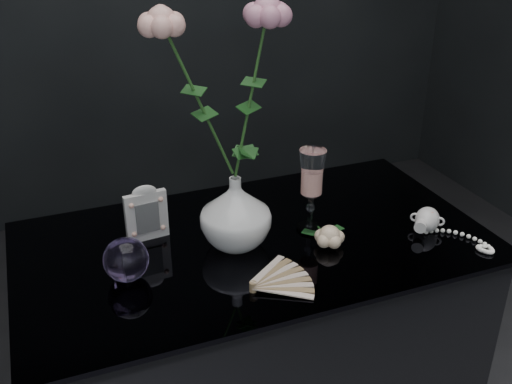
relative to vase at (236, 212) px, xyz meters
name	(u,v)px	position (x,y,z in m)	size (l,w,h in m)	color
table	(255,368)	(0.05, 0.00, -0.46)	(1.05, 0.58, 0.76)	black
vase	(236,212)	(0.00, 0.00, 0.00)	(0.16, 0.16, 0.16)	white
wine_glass	(311,191)	(0.18, 0.00, 0.02)	(0.06, 0.06, 0.20)	white
picture_frame	(146,212)	(-0.18, 0.10, -0.01)	(0.10, 0.08, 0.13)	silver
paperweight	(126,260)	(-0.25, -0.04, -0.04)	(0.09, 0.09, 0.09)	#A784D6
paper_fan	(253,286)	(-0.03, -0.18, -0.07)	(0.24, 0.19, 0.03)	beige
loose_rose	(329,236)	(0.19, -0.08, -0.06)	(0.11, 0.15, 0.05)	#FFCFA4
pearl_jar	(427,218)	(0.44, -0.10, -0.05)	(0.19, 0.20, 0.06)	white
roses	(223,84)	(-0.02, 0.00, 0.29)	(0.28, 0.10, 0.42)	#FFAC9E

